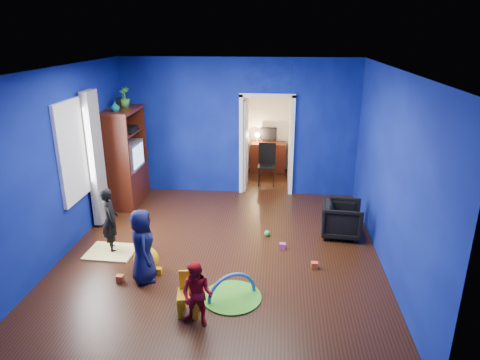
# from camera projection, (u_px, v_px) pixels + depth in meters

# --- Properties ---
(floor) EXTENTS (5.00, 5.50, 0.01)m
(floor) POSITION_uv_depth(u_px,v_px,m) (222.00, 252.00, 6.94)
(floor) COLOR black
(floor) RESTS_ON ground
(ceiling) EXTENTS (5.00, 5.50, 0.01)m
(ceiling) POSITION_uv_depth(u_px,v_px,m) (219.00, 69.00, 5.97)
(ceiling) COLOR white
(ceiling) RESTS_ON wall_back
(wall_back) EXTENTS (5.00, 0.02, 2.90)m
(wall_back) POSITION_uv_depth(u_px,v_px,m) (238.00, 128.00, 9.04)
(wall_back) COLOR navy
(wall_back) RESTS_ON floor
(wall_front) EXTENTS (5.00, 0.02, 2.90)m
(wall_front) POSITION_uv_depth(u_px,v_px,m) (179.00, 260.00, 3.88)
(wall_front) COLOR navy
(wall_front) RESTS_ON floor
(wall_left) EXTENTS (0.02, 5.50, 2.90)m
(wall_left) POSITION_uv_depth(u_px,v_px,m) (62.00, 163.00, 6.68)
(wall_left) COLOR navy
(wall_left) RESTS_ON floor
(wall_right) EXTENTS (0.02, 5.50, 2.90)m
(wall_right) POSITION_uv_depth(u_px,v_px,m) (390.00, 172.00, 6.24)
(wall_right) COLOR navy
(wall_right) RESTS_ON floor
(alcove) EXTENTS (1.00, 1.75, 2.50)m
(alcove) POSITION_uv_depth(u_px,v_px,m) (268.00, 129.00, 9.87)
(alcove) COLOR silver
(alcove) RESTS_ON floor
(armchair) EXTENTS (0.73, 0.72, 0.62)m
(armchair) POSITION_uv_depth(u_px,v_px,m) (342.00, 219.00, 7.42)
(armchair) COLOR black
(armchair) RESTS_ON floor
(child_black) EXTENTS (0.43, 0.47, 1.08)m
(child_black) POSITION_uv_depth(u_px,v_px,m) (110.00, 220.00, 6.84)
(child_black) COLOR black
(child_black) RESTS_ON floor
(child_navy) EXTENTS (0.51, 0.62, 1.09)m
(child_navy) POSITION_uv_depth(u_px,v_px,m) (143.00, 246.00, 6.00)
(child_navy) COLOR black
(child_navy) RESTS_ON floor
(toddler_red) EXTENTS (0.48, 0.41, 0.84)m
(toddler_red) POSITION_uv_depth(u_px,v_px,m) (197.00, 295.00, 5.12)
(toddler_red) COLOR red
(toddler_red) RESTS_ON floor
(vase) EXTENTS (0.18, 0.18, 0.19)m
(vase) POSITION_uv_depth(u_px,v_px,m) (115.00, 107.00, 7.99)
(vase) COLOR #0C5565
(vase) RESTS_ON tv_armoire
(potted_plant) EXTENTS (0.25, 0.25, 0.39)m
(potted_plant) POSITION_uv_depth(u_px,v_px,m) (124.00, 97.00, 8.45)
(potted_plant) COLOR #318430
(potted_plant) RESTS_ON tv_armoire
(tv_armoire) EXTENTS (0.58, 1.14, 1.96)m
(tv_armoire) POSITION_uv_depth(u_px,v_px,m) (126.00, 157.00, 8.63)
(tv_armoire) COLOR #3A1009
(tv_armoire) RESTS_ON floor
(crt_tv) EXTENTS (0.46, 0.70, 0.54)m
(crt_tv) POSITION_uv_depth(u_px,v_px,m) (127.00, 155.00, 8.62)
(crt_tv) COLOR silver
(crt_tv) RESTS_ON tv_armoire
(yellow_blanket) EXTENTS (0.77, 0.62, 0.03)m
(yellow_blanket) POSITION_uv_depth(u_px,v_px,m) (111.00, 252.00, 6.92)
(yellow_blanket) COLOR #F2E07A
(yellow_blanket) RESTS_ON floor
(hopper_ball) EXTENTS (0.37, 0.37, 0.37)m
(hopper_ball) POSITION_uv_depth(u_px,v_px,m) (146.00, 259.00, 6.36)
(hopper_ball) COLOR yellow
(hopper_ball) RESTS_ON floor
(kid_chair) EXTENTS (0.32, 0.32, 0.50)m
(kid_chair) POSITION_uv_depth(u_px,v_px,m) (189.00, 296.00, 5.38)
(kid_chair) COLOR yellow
(kid_chair) RESTS_ON floor
(play_mat) EXTENTS (0.80, 0.80, 0.02)m
(play_mat) POSITION_uv_depth(u_px,v_px,m) (232.00, 297.00, 5.76)
(play_mat) COLOR #3E9020
(play_mat) RESTS_ON floor
(toy_arch) EXTENTS (0.64, 0.42, 0.72)m
(toy_arch) POSITION_uv_depth(u_px,v_px,m) (232.00, 296.00, 5.76)
(toy_arch) COLOR #3F8CD8
(toy_arch) RESTS_ON floor
(window_left) EXTENTS (0.03, 0.95, 1.55)m
(window_left) POSITION_uv_depth(u_px,v_px,m) (73.00, 151.00, 6.97)
(window_left) COLOR white
(window_left) RESTS_ON wall_left
(curtain) EXTENTS (0.14, 0.42, 2.40)m
(curtain) POSITION_uv_depth(u_px,v_px,m) (95.00, 159.00, 7.58)
(curtain) COLOR slate
(curtain) RESTS_ON floor
(doorway) EXTENTS (1.16, 0.10, 2.10)m
(doorway) POSITION_uv_depth(u_px,v_px,m) (266.00, 147.00, 9.12)
(doorway) COLOR white
(doorway) RESTS_ON floor
(study_desk) EXTENTS (0.88, 0.44, 0.75)m
(study_desk) POSITION_uv_depth(u_px,v_px,m) (268.00, 157.00, 10.76)
(study_desk) COLOR #3D140A
(study_desk) RESTS_ON floor
(desk_monitor) EXTENTS (0.40, 0.05, 0.32)m
(desk_monitor) POSITION_uv_depth(u_px,v_px,m) (269.00, 134.00, 10.68)
(desk_monitor) COLOR black
(desk_monitor) RESTS_ON study_desk
(desk_lamp) EXTENTS (0.14, 0.14, 0.14)m
(desk_lamp) POSITION_uv_depth(u_px,v_px,m) (257.00, 135.00, 10.66)
(desk_lamp) COLOR #FFD88C
(desk_lamp) RESTS_ON study_desk
(folding_chair) EXTENTS (0.40, 0.40, 0.92)m
(folding_chair) POSITION_uv_depth(u_px,v_px,m) (267.00, 165.00, 9.83)
(folding_chair) COLOR black
(folding_chair) RESTS_ON floor
(book_shelf) EXTENTS (0.88, 0.24, 0.04)m
(book_shelf) POSITION_uv_depth(u_px,v_px,m) (270.00, 91.00, 10.32)
(book_shelf) COLOR white
(book_shelf) RESTS_ON study_desk
(toy_0) EXTENTS (0.10, 0.08, 0.10)m
(toy_0) POSITION_uv_depth(u_px,v_px,m) (314.00, 265.00, 6.46)
(toy_0) COLOR #ED5B27
(toy_0) RESTS_ON floor
(toy_1) EXTENTS (0.11, 0.11, 0.11)m
(toy_1) POSITION_uv_depth(u_px,v_px,m) (328.00, 228.00, 7.65)
(toy_1) COLOR blue
(toy_1) RESTS_ON floor
(toy_2) EXTENTS (0.10, 0.08, 0.10)m
(toy_2) POSITION_uv_depth(u_px,v_px,m) (158.00, 271.00, 6.31)
(toy_2) COLOR orange
(toy_2) RESTS_ON floor
(toy_3) EXTENTS (0.11, 0.11, 0.11)m
(toy_3) POSITION_uv_depth(u_px,v_px,m) (267.00, 233.00, 7.48)
(toy_3) COLOR green
(toy_3) RESTS_ON floor
(toy_4) EXTENTS (0.10, 0.08, 0.10)m
(toy_4) POSITION_uv_depth(u_px,v_px,m) (283.00, 246.00, 7.04)
(toy_4) COLOR #CB4C9C
(toy_4) RESTS_ON floor
(toy_5) EXTENTS (0.10, 0.08, 0.10)m
(toy_5) POSITION_uv_depth(u_px,v_px,m) (120.00, 278.00, 6.12)
(toy_5) COLOR #E65426
(toy_5) RESTS_ON floor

